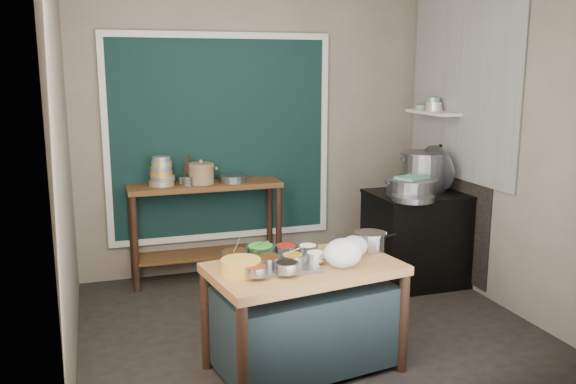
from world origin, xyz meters
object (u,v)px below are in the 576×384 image
object	(u,v)px
steamer	(411,187)
stock_pot	(423,171)
condiment_tray	(274,265)
utensil_cup	(187,181)
stove_block	(418,239)
yellow_basin	(241,267)
back_counter	(206,231)
prep_table	(304,318)
ceramic_crock	(201,174)
saucepan	(369,241)

from	to	relation	value
steamer	stock_pot	bearing A→B (deg)	41.86
condiment_tray	utensil_cup	distance (m)	1.99
stock_pot	steamer	world-z (taller)	stock_pot
stove_block	stock_pot	size ratio (longest dim) A/B	1.95
condiment_tray	yellow_basin	distance (m)	0.25
back_counter	prep_table	bearing A→B (deg)	-81.93
prep_table	stock_pot	size ratio (longest dim) A/B	2.70
ceramic_crock	prep_table	bearing A→B (deg)	-80.86
condiment_tray	utensil_cup	bearing A→B (deg)	97.70
stock_pot	steamer	xyz separation A→B (m)	(-0.24, -0.22, -0.10)
ceramic_crock	condiment_tray	bearing A→B (deg)	-86.49
prep_table	stock_pot	world-z (taller)	stock_pot
prep_table	back_counter	xyz separation A→B (m)	(-0.29, 2.03, 0.10)
ceramic_crock	steamer	size ratio (longest dim) A/B	0.54
stove_block	yellow_basin	size ratio (longest dim) A/B	3.55
utensil_cup	stock_pot	world-z (taller)	stock_pot
prep_table	stove_block	bearing A→B (deg)	29.93
condiment_tray	saucepan	size ratio (longest dim) A/B	2.34
prep_table	back_counter	world-z (taller)	back_counter
steamer	yellow_basin	bearing A→B (deg)	-146.69
stove_block	stock_pot	world-z (taller)	stock_pot
back_counter	stock_pot	world-z (taller)	stock_pot
condiment_tray	steamer	xyz separation A→B (m)	(1.67, 1.18, 0.20)
utensil_cup	condiment_tray	bearing A→B (deg)	-82.30
ceramic_crock	stock_pot	xyz separation A→B (m)	(2.03, -0.59, 0.02)
back_counter	stove_block	bearing A→B (deg)	-21.02
utensil_cup	ceramic_crock	distance (m)	0.15
prep_table	ceramic_crock	world-z (taller)	ceramic_crock
yellow_basin	stock_pot	world-z (taller)	stock_pot
condiment_tray	steamer	distance (m)	2.05
prep_table	ceramic_crock	distance (m)	2.15
stove_block	steamer	bearing A→B (deg)	-147.81
prep_table	condiment_tray	size ratio (longest dim) A/B	2.25
prep_table	saucepan	size ratio (longest dim) A/B	5.26
stove_block	ceramic_crock	xyz separation A→B (m)	(-1.94, 0.72, 0.61)
condiment_tray	saucepan	distance (m)	0.77
stock_pot	steamer	bearing A→B (deg)	-138.14
utensil_cup	stock_pot	size ratio (longest dim) A/B	0.32
ceramic_crock	stock_pot	distance (m)	2.12
stock_pot	back_counter	bearing A→B (deg)	163.13
condiment_tray	ceramic_crock	distance (m)	2.02
prep_table	ceramic_crock	bearing A→B (deg)	90.19
stove_block	utensil_cup	distance (m)	2.26
condiment_tray	ceramic_crock	xyz separation A→B (m)	(-0.12, 2.00, 0.28)
stove_block	ceramic_crock	bearing A→B (deg)	159.65
yellow_basin	stock_pot	xyz separation A→B (m)	(2.15, 1.47, 0.26)
saucepan	ceramic_crock	bearing A→B (deg)	101.63
back_counter	steamer	bearing A→B (deg)	-25.20
back_counter	condiment_tray	distance (m)	2.03
saucepan	ceramic_crock	distance (m)	2.06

